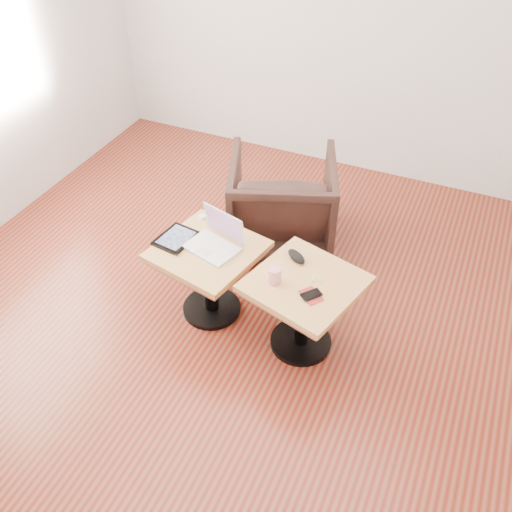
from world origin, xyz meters
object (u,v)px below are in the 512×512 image
at_px(side_table_left, 209,265).
at_px(striped_cup, 274,275).
at_px(armchair, 282,202).
at_px(side_table_right, 304,298).
at_px(laptop, 216,240).

height_order(side_table_left, striped_cup, striped_cup).
bearing_deg(armchair, side_table_left, 60.38).
xyz_separation_m(side_table_right, laptop, (-0.61, 0.08, 0.18)).
bearing_deg(side_table_right, laptop, -171.51).
bearing_deg(laptop, side_table_left, -115.71).
bearing_deg(laptop, side_table_right, 8.71).
xyz_separation_m(striped_cup, armchair, (-0.35, 0.99, -0.23)).
relative_size(striped_cup, armchair, 0.13).
relative_size(side_table_right, armchair, 0.94).
xyz_separation_m(side_table_left, striped_cup, (0.48, -0.11, 0.18)).
xyz_separation_m(side_table_right, armchair, (-0.51, 0.92, -0.05)).
distance_m(side_table_right, armchair, 1.05).
xyz_separation_m(laptop, armchair, (0.10, 0.84, -0.23)).
bearing_deg(laptop, striped_cup, -2.72).
distance_m(side_table_left, striped_cup, 0.53).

